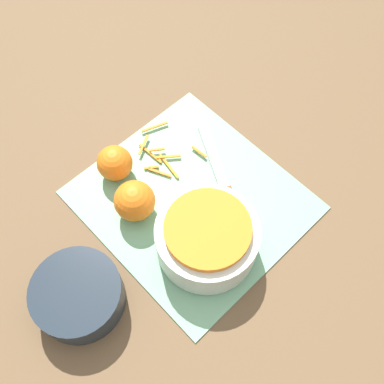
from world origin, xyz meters
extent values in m
plane|color=brown|center=(0.00, 0.00, 0.00)|extent=(4.00, 4.00, 0.00)
cube|color=#75AD84|center=(0.00, 0.00, 0.00)|extent=(0.41, 0.38, 0.01)
cylinder|color=silver|center=(-0.09, 0.05, 0.05)|extent=(0.19, 0.19, 0.08)
cylinder|color=orange|center=(-0.09, 0.05, 0.09)|extent=(0.16, 0.16, 0.02)
cylinder|color=#1E2833|center=(-0.01, 0.28, 0.03)|extent=(0.16, 0.16, 0.07)
cube|color=brown|center=(-0.08, -0.04, 0.01)|extent=(0.10, 0.07, 0.02)
cube|color=#B2B2B7|center=(0.04, -0.10, 0.01)|extent=(0.16, 0.10, 0.00)
sphere|color=orange|center=(0.15, 0.07, 0.04)|extent=(0.07, 0.07, 0.07)
sphere|color=orange|center=(0.06, 0.10, 0.05)|extent=(0.08, 0.08, 0.08)
cube|color=orange|center=(0.14, -0.01, 0.01)|extent=(0.07, 0.01, 0.00)
cube|color=orange|center=(0.16, -0.01, 0.01)|extent=(0.03, 0.05, 0.00)
cube|color=orange|center=(0.11, 0.01, 0.01)|extent=(0.02, 0.03, 0.00)
cube|color=orange|center=(0.09, -0.02, 0.01)|extent=(0.07, 0.02, 0.00)
cube|color=orange|center=(0.09, 0.01, 0.01)|extent=(0.05, 0.03, 0.00)
cube|color=orange|center=(0.18, -0.06, 0.01)|extent=(0.03, 0.06, 0.00)
cube|color=orange|center=(0.13, -0.03, 0.01)|extent=(0.02, 0.03, 0.00)
cube|color=orange|center=(0.11, -0.03, 0.01)|extent=(0.04, 0.04, 0.00)
cube|color=orange|center=(0.07, -0.09, 0.01)|extent=(0.04, 0.01, 0.00)
camera|label=1|loc=(-0.30, 0.29, 0.81)|focal=42.00mm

